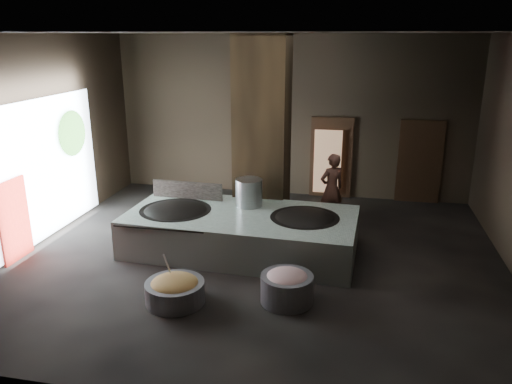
% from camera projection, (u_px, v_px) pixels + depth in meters
% --- Properties ---
extents(floor, '(10.00, 9.00, 0.10)m').
position_uv_depth(floor, '(259.00, 259.00, 10.53)').
color(floor, black).
rests_on(floor, ground).
extents(ceiling, '(10.00, 9.00, 0.10)m').
position_uv_depth(ceiling, '(259.00, 30.00, 9.14)').
color(ceiling, black).
rests_on(ceiling, back_wall).
extents(back_wall, '(10.00, 0.10, 4.50)m').
position_uv_depth(back_wall, '(290.00, 117.00, 14.09)').
color(back_wall, black).
rests_on(back_wall, ground).
extents(front_wall, '(10.00, 0.10, 4.50)m').
position_uv_depth(front_wall, '(180.00, 242.00, 5.59)').
color(front_wall, black).
rests_on(front_wall, ground).
extents(left_wall, '(0.10, 9.00, 4.50)m').
position_uv_depth(left_wall, '(31.00, 142.00, 10.80)').
color(left_wall, black).
rests_on(left_wall, ground).
extents(pillar, '(1.20, 1.20, 4.50)m').
position_uv_depth(pillar, '(262.00, 134.00, 11.67)').
color(pillar, black).
rests_on(pillar, ground).
extents(hearth_platform, '(4.94, 2.54, 0.84)m').
position_uv_depth(hearth_platform, '(241.00, 232.00, 10.71)').
color(hearth_platform, '#B2C6B6').
rests_on(hearth_platform, ground).
extents(platform_cap, '(4.73, 2.27, 0.03)m').
position_uv_depth(platform_cap, '(241.00, 215.00, 10.59)').
color(platform_cap, black).
rests_on(platform_cap, hearth_platform).
extents(wok_left, '(1.52, 1.52, 0.42)m').
position_uv_depth(wok_left, '(176.00, 214.00, 10.84)').
color(wok_left, black).
rests_on(wok_left, hearth_platform).
extents(wok_left_rim, '(1.56, 1.56, 0.05)m').
position_uv_depth(wok_left_rim, '(176.00, 211.00, 10.82)').
color(wok_left_rim, black).
rests_on(wok_left_rim, hearth_platform).
extents(wok_right, '(1.42, 1.42, 0.40)m').
position_uv_depth(wok_right, '(305.00, 221.00, 10.39)').
color(wok_right, black).
rests_on(wok_right, hearth_platform).
extents(wok_right_rim, '(1.45, 1.45, 0.05)m').
position_uv_depth(wok_right_rim, '(305.00, 218.00, 10.37)').
color(wok_right_rim, black).
rests_on(wok_right_rim, hearth_platform).
extents(stock_pot, '(0.59, 0.59, 0.63)m').
position_uv_depth(stock_pot, '(249.00, 193.00, 11.00)').
color(stock_pot, '#9DA1A4').
rests_on(stock_pot, hearth_platform).
extents(splash_guard, '(1.68, 0.14, 0.42)m').
position_uv_depth(splash_guard, '(187.00, 191.00, 11.50)').
color(splash_guard, black).
rests_on(splash_guard, hearth_platform).
extents(cook, '(0.76, 0.71, 1.76)m').
position_uv_depth(cook, '(332.00, 189.00, 12.15)').
color(cook, brown).
rests_on(cook, ground).
extents(veg_basin, '(1.36, 1.36, 0.38)m').
position_uv_depth(veg_basin, '(175.00, 292.00, 8.67)').
color(veg_basin, slate).
rests_on(veg_basin, ground).
extents(veg_fill, '(0.85, 0.85, 0.26)m').
position_uv_depth(veg_fill, '(175.00, 284.00, 8.63)').
color(veg_fill, olive).
rests_on(veg_fill, veg_basin).
extents(ladle, '(0.04, 0.41, 0.73)m').
position_uv_depth(ladle, '(169.00, 269.00, 8.73)').
color(ladle, '#9DA1A4').
rests_on(ladle, veg_basin).
extents(meat_basin, '(1.17, 1.17, 0.50)m').
position_uv_depth(meat_basin, '(287.00, 289.00, 8.67)').
color(meat_basin, slate).
rests_on(meat_basin, ground).
extents(meat_fill, '(0.76, 0.76, 0.29)m').
position_uv_depth(meat_fill, '(287.00, 278.00, 8.61)').
color(meat_fill, '#B46C71').
rests_on(meat_fill, meat_basin).
extents(doorway_near, '(1.18, 0.08, 2.38)m').
position_uv_depth(doorway_near, '(331.00, 159.00, 14.11)').
color(doorway_near, black).
rests_on(doorway_near, ground).
extents(doorway_near_glow, '(0.76, 0.04, 1.81)m').
position_uv_depth(doorway_near_glow, '(327.00, 162.00, 14.02)').
color(doorway_near_glow, '#8C6647').
rests_on(doorway_near_glow, ground).
extents(doorway_far, '(1.18, 0.08, 2.38)m').
position_uv_depth(doorway_far, '(419.00, 163.00, 13.65)').
color(doorway_far, black).
rests_on(doorway_far, ground).
extents(doorway_far_glow, '(0.89, 0.04, 2.11)m').
position_uv_depth(doorway_far_glow, '(429.00, 165.00, 13.70)').
color(doorway_far_glow, '#8C6647').
rests_on(doorway_far_glow, ground).
extents(left_opening, '(0.04, 4.20, 3.10)m').
position_uv_depth(left_opening, '(44.00, 169.00, 11.17)').
color(left_opening, white).
rests_on(left_opening, ground).
extents(pavilion_sliver, '(0.05, 0.90, 1.70)m').
position_uv_depth(pavilion_sliver, '(14.00, 220.00, 10.16)').
color(pavilion_sliver, maroon).
rests_on(pavilion_sliver, ground).
extents(tree_silhouette, '(0.28, 1.10, 1.10)m').
position_uv_depth(tree_silhouette, '(72.00, 133.00, 11.99)').
color(tree_silhouette, '#194714').
rests_on(tree_silhouette, left_opening).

